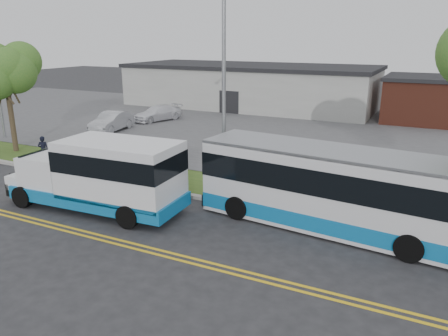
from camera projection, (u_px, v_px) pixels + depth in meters
The scene contains 17 objects.
ground at pixel (138, 198), 20.00m from camera, with size 140.00×140.00×0.00m, color #28282B.
lane_line_north at pixel (77, 229), 16.69m from camera, with size 70.00×0.12×0.01m, color yellow.
lane_line_south at pixel (71, 232), 16.44m from camera, with size 70.00×0.12×0.01m, color yellow.
curb at pixel (152, 189), 20.92m from camera, with size 80.00×0.30×0.15m, color #9E9B93.
verge at pixel (173, 179), 22.47m from camera, with size 80.00×3.30×0.10m, color #2C4B19.
parking_lot at pixel (270, 129), 34.56m from camera, with size 80.00×25.00×0.10m, color #4C4C4F.
commercial_building at pixel (250, 86), 45.07m from camera, with size 25.40×10.40×4.35m.
brick_wing at pixel (423, 99), 37.26m from camera, with size 6.30×7.30×3.90m.
tree_west at pixel (5, 70), 26.37m from camera, with size 4.40×4.40×6.91m.
streetlight_near at pixel (223, 79), 19.55m from camera, with size 0.35×1.53×9.50m.
shuttle_bus at pixel (105, 173), 18.13m from camera, with size 8.10×3.05×3.05m.
transit_bus at pixel (344, 191), 16.20m from camera, with size 11.35×3.68×3.09m.
pedestrian at pixel (43, 150), 24.77m from camera, with size 0.59×0.38×1.61m, color black.
parked_car_a at pixel (112, 122), 33.38m from camera, with size 1.55×4.44×1.46m, color #ADAFB5.
parked_car_b at pixel (158, 113), 37.63m from camera, with size 1.79×4.41×1.28m, color white.
grocery_bag_left at pixel (38, 161), 24.87m from camera, with size 0.32×0.32×0.32m, color white.
grocery_bag_right at pixel (52, 160), 25.04m from camera, with size 0.32×0.32×0.32m, color white.
Camera 1 is at (11.86, -15.05, 7.08)m, focal length 35.00 mm.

